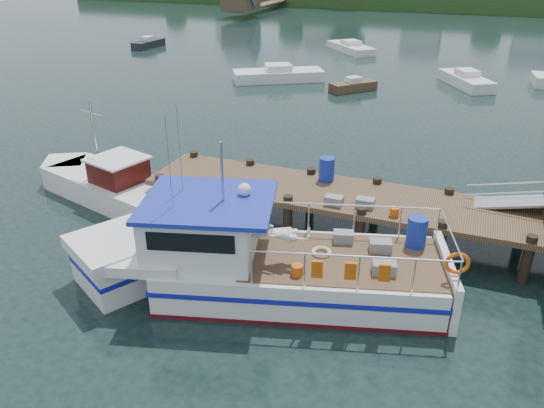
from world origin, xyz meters
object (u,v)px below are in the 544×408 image
(work_boat, at_px, (108,183))
(moored_e, at_px, (148,43))
(moored_rowboat, at_px, (353,86))
(lobster_boat, at_px, (252,261))
(moored_a, at_px, (278,75))
(moored_b, at_px, (466,80))
(dock, at_px, (518,195))
(moored_d, at_px, (351,47))

(work_boat, relative_size, moored_e, 1.87)
(moored_rowboat, bearing_deg, moored_e, 138.14)
(lobster_boat, distance_m, moored_a, 27.05)
(moored_e, bearing_deg, lobster_boat, -59.85)
(moored_b, distance_m, moored_e, 30.99)
(moored_rowboat, relative_size, moored_a, 0.48)
(moored_e, bearing_deg, moored_b, -17.34)
(lobster_boat, height_order, moored_a, lobster_boat)
(moored_a, distance_m, moored_e, 19.44)
(dock, height_order, moored_e, dock)
(moored_b, height_order, moored_e, moored_b)
(moored_d, bearing_deg, moored_a, -110.27)
(moored_e, bearing_deg, moored_rowboat, -30.20)
(moored_rowboat, height_order, moored_d, moored_d)
(lobster_boat, height_order, work_boat, lobster_boat)
(moored_rowboat, height_order, moored_b, moored_b)
(lobster_boat, height_order, moored_rowboat, lobster_boat)
(dock, height_order, moored_d, dock)
(moored_d, bearing_deg, lobster_boat, -92.06)
(moored_b, xyz_separation_m, moored_e, (-30.47, 5.65, -0.04))
(work_boat, bearing_deg, moored_d, 104.00)
(dock, distance_m, work_boat, 14.92)
(moored_rowboat, height_order, moored_e, moored_e)
(moored_a, xyz_separation_m, moored_d, (2.16, 14.08, -0.07))
(work_boat, xyz_separation_m, moored_b, (12.32, 25.11, -0.19))
(moored_rowboat, distance_m, moored_a, 6.06)
(moored_d, bearing_deg, moored_b, -55.69)
(moored_rowboat, height_order, moored_a, moored_a)
(work_boat, height_order, moored_e, work_boat)
(moored_b, bearing_deg, lobster_boat, -74.20)
(dock, distance_m, moored_e, 44.57)
(work_boat, relative_size, moored_rowboat, 2.28)
(dock, xyz_separation_m, moored_rowboat, (-9.74, 19.93, -1.88))
(work_boat, relative_size, moored_b, 1.35)
(lobster_boat, bearing_deg, moored_b, 65.72)
(lobster_boat, relative_size, moored_d, 1.86)
(moored_b, xyz_separation_m, moored_d, (-11.07, 10.74, -0.05))
(dock, bearing_deg, moored_d, 111.14)
(moored_a, bearing_deg, dock, -63.98)
(moored_a, bearing_deg, moored_rowboat, -20.69)
(moored_rowboat, relative_size, moored_b, 0.59)
(work_boat, bearing_deg, dock, 19.10)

